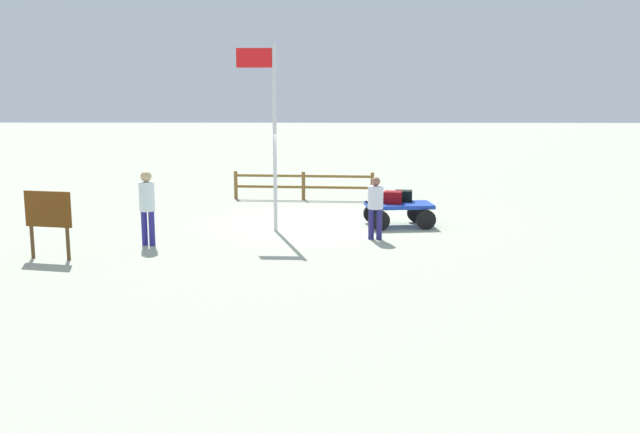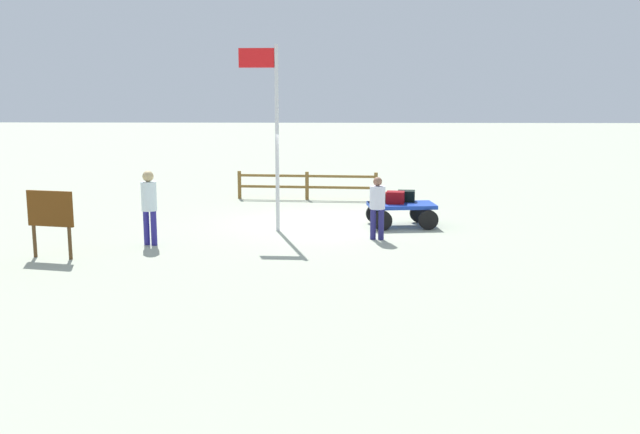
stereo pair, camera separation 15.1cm
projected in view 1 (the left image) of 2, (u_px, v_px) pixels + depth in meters
The scene contains 11 objects.
ground_plane at pixel (322, 224), 19.72m from camera, with size 120.00×120.00×0.00m, color #A8AF97.
luggage_cart at pixel (398, 210), 19.35m from camera, with size 1.86×1.36×0.62m.
suitcase_dark at pixel (383, 197), 19.50m from camera, with size 0.50×0.36×0.26m.
suitcase_navy at pixel (389, 197), 19.60m from camera, with size 0.45×0.33×0.26m.
suitcase_tan at pixel (393, 197), 19.29m from camera, with size 0.52×0.46×0.32m.
suitcase_grey at pixel (404, 196), 19.66m from camera, with size 0.50×0.44×0.30m.
worker_lead at pixel (375, 203), 17.56m from camera, with size 0.46×0.46×1.54m.
worker_trailing at pixel (147, 202), 16.86m from camera, with size 0.45×0.45×1.76m.
flagpole at pixel (270, 122), 18.28m from camera, with size 0.99×0.10×4.74m.
signboard at pixel (48, 214), 15.51m from camera, with size 1.07×0.29×1.48m.
wooden_fence at pixel (303, 183), 24.01m from camera, with size 4.68×0.49×0.93m.
Camera 1 is at (-0.17, 19.38, 3.64)m, focal length 40.59 mm.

